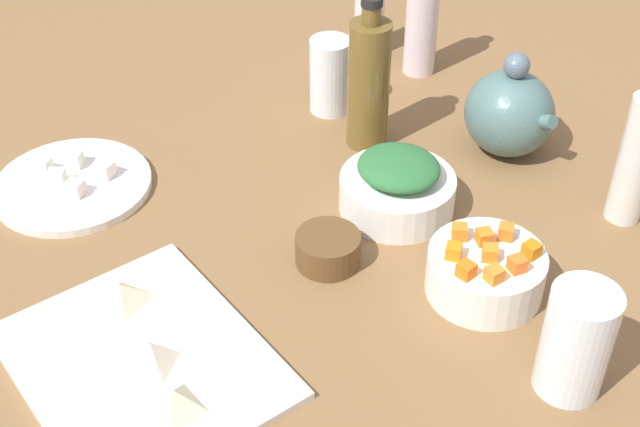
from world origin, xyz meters
The scene contains 31 objects.
tabletop centered at (0.00, 0.00, 1.50)cm, with size 190.00×190.00×3.00cm, color brown.
cutting_board centered at (5.54, -28.16, 3.50)cm, with size 30.58×24.87×1.00cm, color white.
plate_tofu centered at (-29.76, -21.34, 3.60)cm, with size 21.91×21.91×1.20cm, color white.
bowl_greens centered at (0.15, 12.74, 5.58)cm, with size 15.60×15.60×5.16cm, color white.
bowl_carrots centered at (18.64, 11.11, 5.88)cm, with size 14.19×14.19×5.77cm, color white.
bowl_small_side centered at (3.39, -1.20, 5.06)cm, with size 8.23×8.23×4.12cm, color brown.
teapot centered at (-1.63, 34.83, 9.51)cm, with size 14.97×12.69×15.96cm.
bottle_0 centered at (-15.18, 19.43, 13.21)cm, with size 6.08×6.08×23.36cm.
bottle_1 centered at (18.92, 36.49, 12.72)cm, with size 4.79×4.79×22.64cm.
bottle_2 centered at (-27.16, 39.84, 12.63)cm, with size 5.35×5.35×22.41cm.
bottle_3 centered at (-37.43, 37.08, 10.63)cm, with size 5.16×5.16×18.07cm.
drinking_glass_0 centered at (34.65, 8.16, 9.68)cm, with size 7.38×7.38×13.36cm, color white.
drinking_glass_1 centered at (-25.96, 20.44, 9.01)cm, with size 6.41×6.41×12.01cm, color white.
carrot_cube_0 centered at (17.55, 14.94, 9.67)cm, with size 1.80×1.80×1.80cm, color orange.
carrot_cube_1 centered at (19.24, 10.67, 9.67)cm, with size 1.80×1.80×1.80cm, color orange.
carrot_cube_2 centered at (19.82, 6.36, 9.67)cm, with size 1.80×1.80×1.80cm, color orange.
carrot_cube_3 centered at (14.32, 10.41, 9.67)cm, with size 1.80×1.80×1.80cm, color orange.
carrot_cube_4 centered at (22.20, 8.47, 9.67)cm, with size 1.80×1.80×1.80cm, color orange.
carrot_cube_5 centered at (21.68, 15.02, 9.67)cm, with size 1.80×1.80×1.80cm, color orange.
carrot_cube_6 centered at (16.53, 7.43, 9.67)cm, with size 1.80×1.80×1.80cm, color orange.
carrot_cube_7 centered at (22.50, 11.85, 9.67)cm, with size 1.80×1.80×1.80cm, color orange.
carrot_cube_8 centered at (16.74, 12.17, 9.67)cm, with size 1.80×1.80×1.80cm, color orange.
chopped_greens_mound centered at (0.15, 12.74, 9.87)cm, with size 11.17×10.66×3.43cm, color #2B6736.
tofu_cube_0 centered at (-33.12, -19.37, 5.30)cm, with size 2.20×2.20×2.20cm, color white.
tofu_cube_1 centered at (-30.32, -23.10, 5.30)cm, with size 2.20×2.20×2.20cm, color white.
tofu_cube_2 centered at (-26.59, -22.01, 5.30)cm, with size 2.20×2.20×2.20cm, color #FAE2CF.
tofu_cube_3 centered at (-28.21, -16.82, 5.30)cm, with size 2.20×2.20×2.20cm, color white.
tofu_cube_4 centered at (-34.04, -23.65, 5.30)cm, with size 2.20×2.20×2.20cm, color white.
dumpling_0 centered at (6.55, -27.33, 5.38)cm, with size 5.16×4.56×2.75cm, color beige.
dumpling_1 centered at (-4.08, -25.91, 5.37)cm, with size 5.78×5.18×2.73cm, color beige.
dumpling_2 centered at (13.85, -28.33, 5.46)cm, with size 5.10×4.86×2.92cm, color beige.
Camera 1 is at (70.58, -50.33, 77.31)cm, focal length 49.37 mm.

